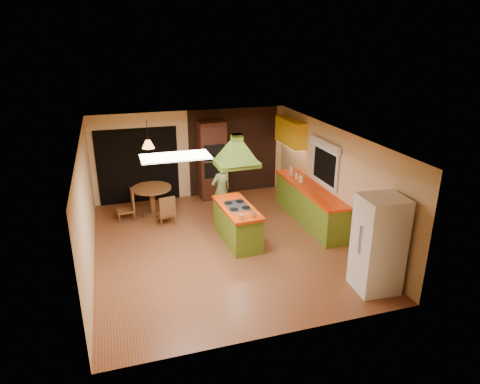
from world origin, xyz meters
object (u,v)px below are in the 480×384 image
object	(u,v)px
man	(221,191)
canister_large	(292,171)
wall_oven	(212,160)
dining_table	(152,195)
refrigerator	(378,244)
kitchen_island	(237,223)

from	to	relation	value
man	canister_large	world-z (taller)	man
man	canister_large	distance (m)	2.08
wall_oven	dining_table	size ratio (longest dim) A/B	2.19
wall_oven	dining_table	distance (m)	2.04
man	refrigerator	distance (m)	4.28
kitchen_island	man	bearing A→B (deg)	89.56
refrigerator	wall_oven	world-z (taller)	wall_oven
wall_oven	kitchen_island	bearing A→B (deg)	-93.75
refrigerator	wall_oven	distance (m)	5.75
kitchen_island	wall_oven	distance (m)	2.94
man	wall_oven	distance (m)	1.70
kitchen_island	canister_large	xyz separation A→B (m)	(1.99, 1.52, 0.60)
refrigerator	canister_large	distance (m)	4.14
wall_oven	canister_large	size ratio (longest dim) A/B	10.14
wall_oven	dining_table	bearing A→B (deg)	-158.31
dining_table	canister_large	world-z (taller)	canister_large
man	dining_table	bearing A→B (deg)	-50.81
wall_oven	man	bearing A→B (deg)	-97.23
kitchen_island	canister_large	bearing A→B (deg)	34.43
refrigerator	canister_large	size ratio (longest dim) A/B	8.34
man	canister_large	bearing A→B (deg)	166.85
man	canister_large	size ratio (longest dim) A/B	7.23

